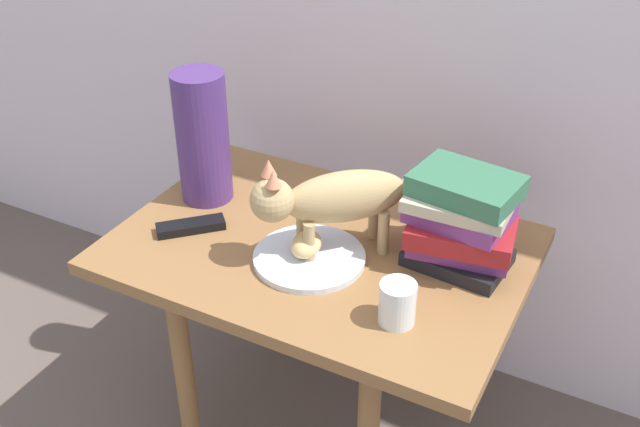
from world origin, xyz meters
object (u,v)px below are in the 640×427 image
Objects in this scene: candle_jar at (397,305)px; bread_roll at (305,244)px; book_stack at (461,221)px; tv_remote at (191,226)px; green_vase at (203,138)px; plate at (309,258)px; side_table at (320,272)px; cat at (331,199)px.

bread_roll is at bearing 159.34° from candle_jar.
tv_remote is (-0.56, -0.16, -0.09)m from book_stack.
book_stack is (0.29, 0.14, 0.06)m from bread_roll.
candle_jar reaches higher than tv_remote.
green_vase is at bearing 159.85° from candle_jar.
plate is 0.76× the size of green_vase.
side_table is 0.31m from candle_jar.
candle_jar is at bearing -52.15° from tv_remote.
tv_remote is at bearing -69.69° from green_vase.
side_table is at bearing 147.52° from candle_jar.
cat is 0.37m from green_vase.
bread_roll is 0.32m from book_stack.
candle_jar is (0.21, -0.14, -0.09)m from cat.
side_table is 3.80× the size of book_stack.
green_vase is (-0.34, 0.12, 0.15)m from plate.
bread_roll is 0.26m from candle_jar.
cat is 4.35× the size of candle_jar.
candle_jar is at bearing -20.66° from bread_roll.
tv_remote is (-0.28, -0.02, -0.03)m from bread_roll.
tv_remote is (-0.29, -0.02, 0.00)m from plate.
book_stack reaches higher than plate.
green_vase is 0.62m from candle_jar.
tv_remote is (-0.28, -0.08, 0.08)m from side_table.
book_stack is at bearing 25.46° from bread_roll.
book_stack is (0.25, 0.09, -0.03)m from cat.
cat is 2.46× the size of tv_remote.
candle_jar is (0.57, -0.21, -0.12)m from green_vase.
book_stack reaches higher than tv_remote.
candle_jar is (0.25, -0.09, -0.00)m from bread_roll.
book_stack is 1.53× the size of tv_remote.
tv_remote is at bearing -164.38° from book_stack.
book_stack reaches higher than bread_roll.
green_vase reaches higher than candle_jar.
plate is 0.32m from book_stack.
plate is (0.01, -0.06, 0.08)m from side_table.
plate is 2.94× the size of bread_roll.
cat is (0.03, -0.01, 0.21)m from side_table.
green_vase is at bearing 169.35° from cat.
candle_jar is at bearing -21.60° from plate.
bread_roll is at bearing -126.35° from cat.
cat is at bearing 62.38° from plate.
candle_jar is at bearing -32.48° from side_table.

